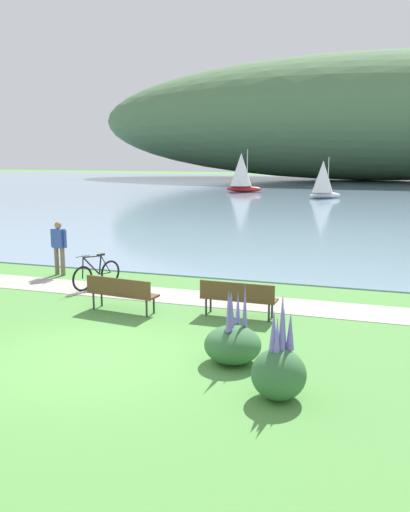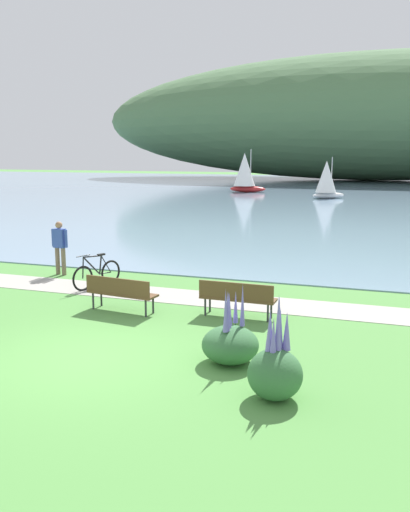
{
  "view_description": "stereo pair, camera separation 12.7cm",
  "coord_description": "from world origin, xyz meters",
  "px_view_note": "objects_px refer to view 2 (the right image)",
  "views": [
    {
      "loc": [
        5.2,
        -8.67,
        3.82
      ],
      "look_at": [
        0.43,
        5.58,
        1.0
      ],
      "focal_mm": 38.51,
      "sensor_mm": 36.0,
      "label": 1
    },
    {
      "loc": [
        5.33,
        -8.63,
        3.82
      ],
      "look_at": [
        0.43,
        5.58,
        1.0
      ],
      "focal_mm": 38.51,
      "sensor_mm": 36.0,
      "label": 2
    }
  ],
  "objects_px": {
    "park_bench_near_camera": "(237,296)",
    "person_at_shoreline": "(60,244)",
    "sailboat_nearest_to_shore": "(327,179)",
    "sailboat_mid_bay": "(245,172)",
    "park_bench_further_along": "(121,291)",
    "bicycle_leaning_near_bench": "(97,274)"
  },
  "relations": [
    {
      "from": "person_at_shoreline",
      "to": "sailboat_mid_bay",
      "type": "height_order",
      "value": "sailboat_mid_bay"
    },
    {
      "from": "park_bench_near_camera",
      "to": "bicycle_leaning_near_bench",
      "type": "xyz_separation_m",
      "value": [
        -4.62,
        1.54,
        -0.12
      ]
    },
    {
      "from": "sailboat_nearest_to_shore",
      "to": "sailboat_mid_bay",
      "type": "bearing_deg",
      "value": 148.67
    },
    {
      "from": "bicycle_leaning_near_bench",
      "to": "sailboat_mid_bay",
      "type": "bearing_deg",
      "value": 98.75
    },
    {
      "from": "park_bench_further_along",
      "to": "bicycle_leaning_near_bench",
      "type": "bearing_deg",
      "value": 132.1
    },
    {
      "from": "park_bench_further_along",
      "to": "sailboat_mid_bay",
      "type": "relative_size",
      "value": 0.44
    },
    {
      "from": "park_bench_further_along",
      "to": "sailboat_mid_bay",
      "type": "bearing_deg",
      "value": 100.79
    },
    {
      "from": "park_bench_further_along",
      "to": "sailboat_mid_bay",
      "type": "distance_m",
      "value": 41.75
    },
    {
      "from": "park_bench_further_along",
      "to": "bicycle_leaning_near_bench",
      "type": "distance_m",
      "value": 2.71
    },
    {
      "from": "park_bench_near_camera",
      "to": "sailboat_mid_bay",
      "type": "bearing_deg",
      "value": 104.69
    },
    {
      "from": "bicycle_leaning_near_bench",
      "to": "person_at_shoreline",
      "type": "xyz_separation_m",
      "value": [
        -1.96,
        1.12,
        0.58
      ]
    },
    {
      "from": "park_bench_near_camera",
      "to": "sailboat_nearest_to_shore",
      "type": "xyz_separation_m",
      "value": [
        -2.14,
        35.35,
        1.15
      ]
    },
    {
      "from": "park_bench_near_camera",
      "to": "bicycle_leaning_near_bench",
      "type": "relative_size",
      "value": 1.07
    },
    {
      "from": "person_at_shoreline",
      "to": "sailboat_mid_bay",
      "type": "distance_m",
      "value": 38.09
    },
    {
      "from": "person_at_shoreline",
      "to": "sailboat_mid_bay",
      "type": "bearing_deg",
      "value": 96.09
    },
    {
      "from": "park_bench_near_camera",
      "to": "person_at_shoreline",
      "type": "height_order",
      "value": "person_at_shoreline"
    },
    {
      "from": "bicycle_leaning_near_bench",
      "to": "sailboat_mid_bay",
      "type": "height_order",
      "value": "sailboat_mid_bay"
    },
    {
      "from": "person_at_shoreline",
      "to": "park_bench_further_along",
      "type": "bearing_deg",
      "value": -39.7
    },
    {
      "from": "person_at_shoreline",
      "to": "sailboat_nearest_to_shore",
      "type": "distance_m",
      "value": 33.0
    },
    {
      "from": "park_bench_near_camera",
      "to": "sailboat_mid_bay",
      "type": "xyz_separation_m",
      "value": [
        -10.62,
        40.52,
        1.47
      ]
    },
    {
      "from": "park_bench_near_camera",
      "to": "sailboat_nearest_to_shore",
      "type": "relative_size",
      "value": 0.52
    },
    {
      "from": "park_bench_further_along",
      "to": "person_at_shoreline",
      "type": "height_order",
      "value": "person_at_shoreline"
    }
  ]
}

